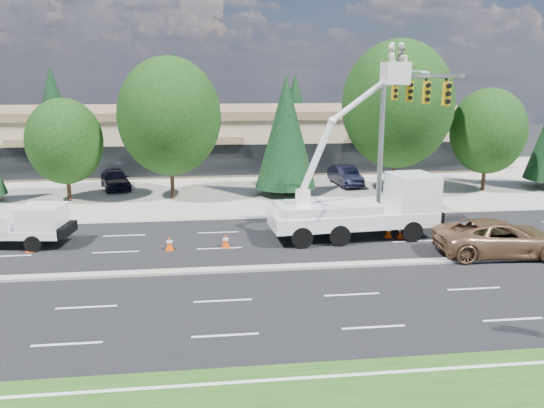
{
  "coord_description": "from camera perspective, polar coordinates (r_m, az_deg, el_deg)",
  "views": [
    {
      "loc": [
        -0.34,
        -21.92,
        8.18
      ],
      "look_at": [
        2.52,
        2.32,
        2.4
      ],
      "focal_mm": 35.0,
      "sensor_mm": 36.0,
      "label": 1
    }
  ],
  "objects": [
    {
      "name": "tree_back_a",
      "position": [
        66.39,
        -22.5,
        9.73
      ],
      "size": [
        4.89,
        4.89,
        9.63
      ],
      "color": "#332114",
      "rests_on": "ground"
    },
    {
      "name": "strip_mall",
      "position": [
        52.17,
        -6.38,
        7.35
      ],
      "size": [
        50.4,
        15.4,
        5.5
      ],
      "color": "tan",
      "rests_on": "ground"
    },
    {
      "name": "bucket_truck",
      "position": [
        28.06,
        10.11,
        0.53
      ],
      "size": [
        8.81,
        3.33,
        9.93
      ],
      "rotation": [
        0.0,
        0.0,
        0.07
      ],
      "color": "white",
      "rests_on": "ground"
    },
    {
      "name": "concrete_apron",
      "position": [
        42.72,
        -6.16,
        2.21
      ],
      "size": [
        140.0,
        22.0,
        0.01
      ],
      "primitive_type": "cube",
      "color": "gray",
      "rests_on": "ground"
    },
    {
      "name": "ground",
      "position": [
        23.4,
        -5.52,
        -7.2
      ],
      "size": [
        140.0,
        140.0,
        0.0
      ],
      "primitive_type": "plane",
      "color": "black",
      "rests_on": "ground"
    },
    {
      "name": "tree_back_d",
      "position": [
        67.78,
        12.73,
        10.57
      ],
      "size": [
        5.02,
        5.02,
        9.89
      ],
      "color": "#332114",
      "rests_on": "ground"
    },
    {
      "name": "tree_front_d",
      "position": [
        37.1,
        -10.98,
        9.23
      ],
      "size": [
        7.01,
        7.01,
        9.72
      ],
      "color": "#332114",
      "rests_on": "ground"
    },
    {
      "name": "parked_car_east",
      "position": [
        42.08,
        7.9,
        3.02
      ],
      "size": [
        1.96,
        4.68,
        1.5
      ],
      "primitive_type": "imported",
      "rotation": [
        0.0,
        0.0,
        0.08
      ],
      "color": "black",
      "rests_on": "ground"
    },
    {
      "name": "tree_front_g",
      "position": [
        42.32,
        22.21,
        7.26
      ],
      "size": [
        5.46,
        5.46,
        7.57
      ],
      "color": "#332114",
      "rests_on": "ground"
    },
    {
      "name": "utility_pickup",
      "position": [
        29.34,
        -25.68,
        -2.48
      ],
      "size": [
        5.65,
        2.65,
        2.09
      ],
      "rotation": [
        0.0,
        0.0,
        -0.12
      ],
      "color": "white",
      "rests_on": "ground"
    },
    {
      "name": "traffic_cone_e",
      "position": [
        28.69,
        13.75,
        -2.93
      ],
      "size": [
        0.4,
        0.4,
        0.7
      ],
      "color": "#FE4B08",
      "rests_on": "ground"
    },
    {
      "name": "traffic_cone_d",
      "position": [
        28.69,
        12.42,
        -2.86
      ],
      "size": [
        0.4,
        0.4,
        0.7
      ],
      "color": "#FE4B08",
      "rests_on": "ground"
    },
    {
      "name": "tree_back_b",
      "position": [
        64.06,
        -10.21,
        11.24
      ],
      "size": [
        5.75,
        5.75,
        11.34
      ],
      "color": "#332114",
      "rests_on": "ground"
    },
    {
      "name": "traffic_cone_b",
      "position": [
        26.45,
        -10.98,
        -4.17
      ],
      "size": [
        0.4,
        0.4,
        0.7
      ],
      "color": "#FE4B08",
      "rests_on": "ground"
    },
    {
      "name": "tree_back_c",
      "position": [
        64.84,
        2.49,
        10.32
      ],
      "size": [
        4.53,
        4.53,
        8.94
      ],
      "color": "#332114",
      "rests_on": "ground"
    },
    {
      "name": "traffic_cone_c",
      "position": [
        26.46,
        -5.02,
        -3.97
      ],
      "size": [
        0.4,
        0.4,
        0.7
      ],
      "color": "#FE4B08",
      "rests_on": "ground"
    },
    {
      "name": "minivan",
      "position": [
        27.35,
        23.34,
        -3.36
      ],
      "size": [
        6.26,
        3.22,
        1.69
      ],
      "primitive_type": "imported",
      "rotation": [
        0.0,
        0.0,
        1.5
      ],
      "color": "#946947",
      "rests_on": "ground"
    },
    {
      "name": "parked_car_west",
      "position": [
        42.04,
        -16.52,
        2.62
      ],
      "size": [
        3.14,
        4.89,
        1.55
      ],
      "primitive_type": "imported",
      "rotation": [
        0.0,
        0.0,
        0.31
      ],
      "color": "black",
      "rests_on": "ground"
    },
    {
      "name": "traffic_cone_a",
      "position": [
        28.26,
        -24.57,
        -4.03
      ],
      "size": [
        0.4,
        0.4,
        0.7
      ],
      "color": "#FE4B08",
      "rests_on": "ground"
    },
    {
      "name": "tree_front_c",
      "position": [
        38.39,
        -21.4,
        6.28
      ],
      "size": [
        5.03,
        5.03,
        6.98
      ],
      "color": "#332114",
      "rests_on": "ground"
    },
    {
      "name": "signal_mast",
      "position": [
        30.84,
        13.09,
        9.03
      ],
      "size": [
        2.76,
        10.16,
        9.0
      ],
      "color": "gray",
      "rests_on": "ground"
    },
    {
      "name": "tree_front_f",
      "position": [
        39.3,
        13.33,
        10.37
      ],
      "size": [
        7.88,
        7.88,
        10.93
      ],
      "color": "#332114",
      "rests_on": "ground"
    },
    {
      "name": "road_median",
      "position": [
        23.38,
        -5.53,
        -7.06
      ],
      "size": [
        120.0,
        0.55,
        0.12
      ],
      "primitive_type": "cube",
      "color": "gray",
      "rests_on": "ground"
    },
    {
      "name": "tree_front_e",
      "position": [
        37.48,
        1.5,
        7.77
      ],
      "size": [
        4.31,
        4.31,
        8.5
      ],
      "color": "#332114",
      "rests_on": "ground"
    }
  ]
}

